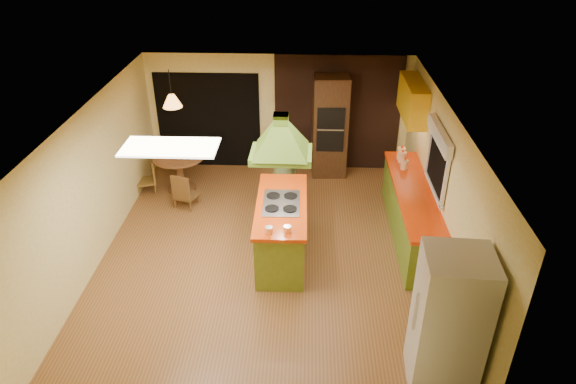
{
  "coord_description": "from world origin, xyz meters",
  "views": [
    {
      "loc": [
        0.62,
        -7.01,
        5.2
      ],
      "look_at": [
        0.33,
        0.05,
        1.15
      ],
      "focal_mm": 32.0,
      "sensor_mm": 36.0,
      "label": 1
    }
  ],
  "objects_px": {
    "wall_oven": "(330,127)",
    "dining_table": "(180,165)",
    "kitchen_island": "(282,229)",
    "man": "(283,170)",
    "refrigerator": "(449,322)",
    "canister_large": "(401,153)"
  },
  "relations": [
    {
      "from": "refrigerator",
      "to": "canister_large",
      "type": "bearing_deg",
      "value": 91.85
    },
    {
      "from": "refrigerator",
      "to": "man",
      "type": "bearing_deg",
      "value": 122.12
    },
    {
      "from": "refrigerator",
      "to": "canister_large",
      "type": "height_order",
      "value": "refrigerator"
    },
    {
      "from": "wall_oven",
      "to": "dining_table",
      "type": "xyz_separation_m",
      "value": [
        -3.02,
        -0.85,
        -0.54
      ]
    },
    {
      "from": "dining_table",
      "to": "refrigerator",
      "type": "bearing_deg",
      "value": -47.47
    },
    {
      "from": "man",
      "to": "wall_oven",
      "type": "bearing_deg",
      "value": -137.93
    },
    {
      "from": "refrigerator",
      "to": "canister_large",
      "type": "xyz_separation_m",
      "value": [
        0.09,
        4.32,
        0.1
      ]
    },
    {
      "from": "man",
      "to": "wall_oven",
      "type": "height_order",
      "value": "wall_oven"
    },
    {
      "from": "kitchen_island",
      "to": "man",
      "type": "xyz_separation_m",
      "value": [
        -0.05,
        1.35,
        0.39
      ]
    },
    {
      "from": "wall_oven",
      "to": "dining_table",
      "type": "distance_m",
      "value": 3.18
    },
    {
      "from": "man",
      "to": "refrigerator",
      "type": "relative_size",
      "value": 0.96
    },
    {
      "from": "kitchen_island",
      "to": "canister_large",
      "type": "bearing_deg",
      "value": 39.85
    },
    {
      "from": "wall_oven",
      "to": "dining_table",
      "type": "relative_size",
      "value": 2.09
    },
    {
      "from": "kitchen_island",
      "to": "dining_table",
      "type": "bearing_deg",
      "value": 134.61
    },
    {
      "from": "wall_oven",
      "to": "canister_large",
      "type": "xyz_separation_m",
      "value": [
        1.31,
        -1.15,
        -0.04
      ]
    },
    {
      "from": "refrigerator",
      "to": "wall_oven",
      "type": "xyz_separation_m",
      "value": [
        -1.22,
        5.47,
        0.15
      ]
    },
    {
      "from": "kitchen_island",
      "to": "canister_large",
      "type": "relative_size",
      "value": 8.78
    },
    {
      "from": "man",
      "to": "canister_large",
      "type": "distance_m",
      "value": 2.27
    },
    {
      "from": "canister_large",
      "to": "refrigerator",
      "type": "bearing_deg",
      "value": -91.22
    },
    {
      "from": "man",
      "to": "refrigerator",
      "type": "bearing_deg",
      "value": 100.02
    },
    {
      "from": "kitchen_island",
      "to": "man",
      "type": "distance_m",
      "value": 1.41
    },
    {
      "from": "canister_large",
      "to": "kitchen_island",
      "type": "bearing_deg",
      "value": -139.52
    }
  ]
}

